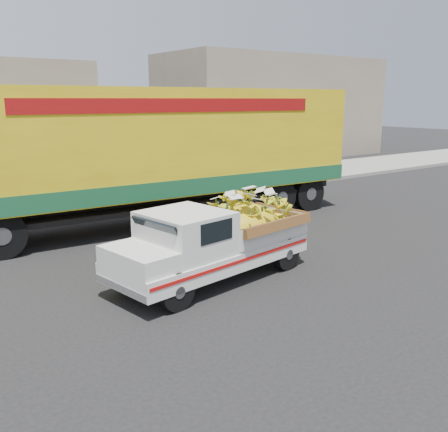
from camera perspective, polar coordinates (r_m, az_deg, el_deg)
ground at (r=11.45m, az=4.77°, el=-4.64°), size 100.00×100.00×0.00m
curb at (r=16.82m, az=-10.10°, el=1.24°), size 60.00×0.25×0.15m
sidewalk at (r=18.70m, az=-12.96°, el=2.29°), size 60.00×4.00×0.14m
building_right at (r=31.88m, az=5.60°, el=12.24°), size 14.00×6.00×6.00m
pickup_truck at (r=9.99m, az=-0.06°, el=-2.49°), size 4.42×2.18×1.49m
semi_trailer at (r=14.22m, az=-7.12°, el=7.54°), size 12.03×3.11×3.80m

